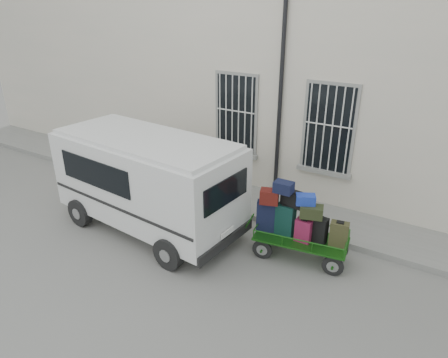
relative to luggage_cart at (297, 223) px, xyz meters
name	(u,v)px	position (x,y,z in m)	size (l,w,h in m)	color
ground	(189,233)	(-2.58, -0.42, -0.86)	(80.00, 80.00, 0.00)	slate
building	(286,76)	(-2.58, 5.07, 2.13)	(24.00, 5.15, 6.00)	beige
sidewalk	(234,196)	(-2.58, 1.78, -0.79)	(24.00, 1.70, 0.15)	gray
luggage_cart	(297,223)	(0.00, 0.00, 0.00)	(2.37, 1.17, 1.79)	black
van	(147,178)	(-3.57, -0.67, 0.50)	(4.88, 2.47, 2.38)	white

